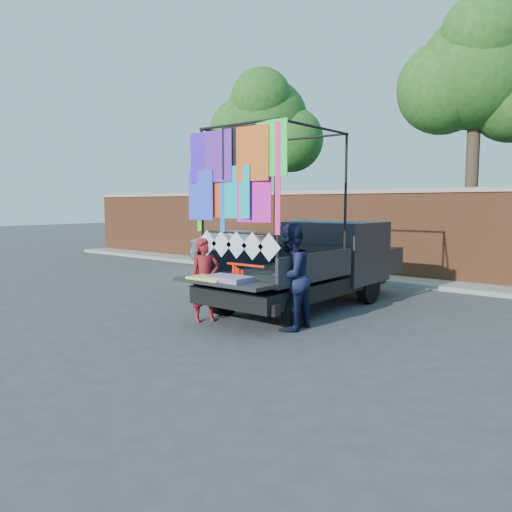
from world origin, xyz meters
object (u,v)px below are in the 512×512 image
Objects in this scene: sedan at (242,250)px; man at (290,277)px; woman at (205,280)px; pickup_truck at (321,263)px.

man is (5.83, -5.49, 0.28)m from sedan.
woman is 0.84× the size of man.
man is at bearing -127.06° from sedan.
pickup_truck is at bearing -164.56° from man.
pickup_truck is at bearing -115.94° from sedan.
woman reaches higher than sedan.
pickup_truck is 5.92m from sedan.
sedan is 8.02m from man.
pickup_truck is at bearing 13.73° from woman.
man is at bearing -70.55° from pickup_truck.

